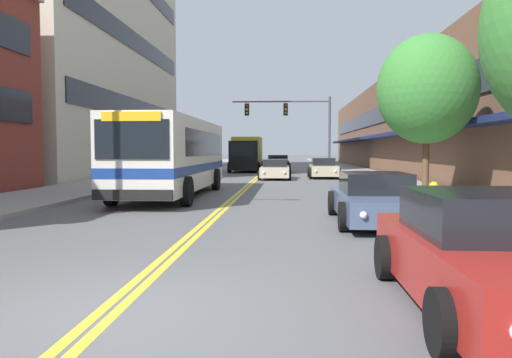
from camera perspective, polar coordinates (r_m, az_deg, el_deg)
ground_plane at (r=42.82m, az=0.92°, el=0.87°), size 240.00×240.00×0.00m
sidewalk_left at (r=43.81m, az=-8.84°, el=0.98°), size 3.87×106.00×0.15m
sidewalk_right at (r=43.10m, az=10.85°, el=0.92°), size 3.87×106.00×0.15m
centre_line at (r=42.82m, az=0.92°, el=0.87°), size 0.34×106.00×0.01m
storefront_row_right at (r=44.29m, az=18.88°, el=5.75°), size 9.10×68.00×7.70m
city_bus at (r=20.62m, az=-9.31°, el=2.91°), size 2.86×10.95×3.05m
car_dark_grey_parked_left_near at (r=30.49m, az=-8.42°, el=1.03°), size 2.17×4.66×1.39m
car_charcoal_parked_left_mid at (r=37.70m, az=-6.26°, el=1.46°), size 2.19×4.27×1.36m
car_red_parked_right_foreground at (r=6.50m, az=24.67°, el=-8.01°), size 2.00×4.56×1.39m
car_slate_blue_parked_right_mid at (r=13.25m, az=13.48°, el=-2.27°), size 2.16×4.92×1.28m
car_beige_parked_right_far at (r=33.38m, az=7.69°, el=1.19°), size 1.99×4.25×1.33m
car_champagne_moving_lead at (r=31.86m, az=2.20°, el=1.05°), size 2.04×4.25×1.26m
car_black_moving_second at (r=42.59m, az=2.54°, el=1.74°), size 2.17×4.49×1.42m
box_truck at (r=42.81m, az=-1.08°, el=2.92°), size 2.67×6.58×2.95m
traffic_signal_mast at (r=38.39m, az=4.38°, el=6.93°), size 7.50×0.38×5.89m
street_tree_right_mid at (r=19.22m, az=18.97°, el=9.66°), size 3.56×3.56×5.87m
fire_hydrant at (r=14.09m, az=19.62°, el=-2.09°), size 0.34×0.26×0.89m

